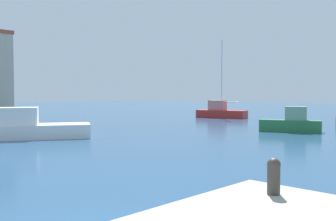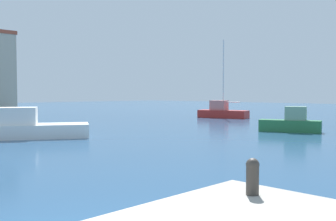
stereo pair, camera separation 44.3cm
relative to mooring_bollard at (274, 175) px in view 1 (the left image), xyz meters
The scene contains 5 objects.
water 25.63m from the mooring_bollard, 59.89° to the left, with size 160.00×160.00×0.00m, color navy.
mooring_bollard is the anchor object (origin of this frame).
sailboat_red_far_right 37.16m from the mooring_bollard, 37.44° to the left, with size 2.95×5.72×8.58m.
motorboat_green_behind_lamppost 22.45m from the mooring_bollard, 25.56° to the left, with size 2.50×4.31×1.80m.
motorboat_white_inner_mooring 20.22m from the mooring_bollard, 74.75° to the left, with size 7.33×5.71×1.88m.
Camera 1 is at (-3.68, -5.32, 2.76)m, focal length 42.08 mm.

